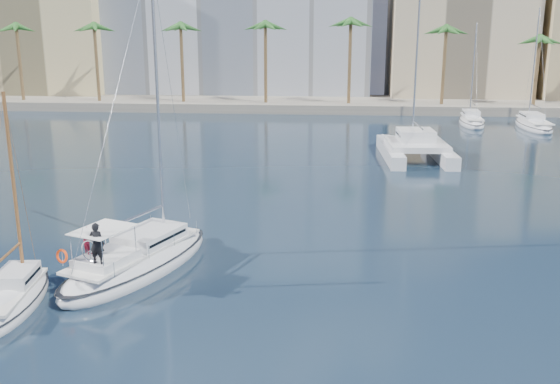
{
  "coord_description": "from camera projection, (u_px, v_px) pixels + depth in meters",
  "views": [
    {
      "loc": [
        3.82,
        -27.77,
        11.13
      ],
      "look_at": [
        1.28,
        1.5,
        3.35
      ],
      "focal_mm": 40.0,
      "sensor_mm": 36.0,
      "label": 1
    }
  ],
  "objects": [
    {
      "name": "ground",
      "position": [
        251.0,
        267.0,
        29.91
      ],
      "size": [
        160.0,
        160.0,
        0.0
      ],
      "primitive_type": "plane",
      "color": "black",
      "rests_on": "ground"
    },
    {
      "name": "quay",
      "position": [
        307.0,
        104.0,
        88.5
      ],
      "size": [
        120.0,
        14.0,
        1.2
      ],
      "primitive_type": "cube",
      "color": "gray",
      "rests_on": "ground"
    },
    {
      "name": "building_modern",
      "position": [
        235.0,
        8.0,
        97.63
      ],
      "size": [
        42.0,
        16.0,
        28.0
      ],
      "primitive_type": "cube",
      "color": "silver",
      "rests_on": "ground"
    },
    {
      "name": "building_tan_left",
      "position": [
        41.0,
        28.0,
        97.05
      ],
      "size": [
        22.0,
        14.0,
        22.0
      ],
      "primitive_type": "cube",
      "color": "tan",
      "rests_on": "ground"
    },
    {
      "name": "building_beige",
      "position": [
        458.0,
        35.0,
        92.92
      ],
      "size": [
        20.0,
        14.0,
        20.0
      ],
      "primitive_type": "cube",
      "color": "tan",
      "rests_on": "ground"
    },
    {
      "name": "palm_left",
      "position": [
        58.0,
        34.0,
        85.01
      ],
      "size": [
        3.6,
        3.6,
        12.3
      ],
      "color": "brown",
      "rests_on": "ground"
    },
    {
      "name": "palm_centre",
      "position": [
        307.0,
        34.0,
        82.17
      ],
      "size": [
        3.6,
        3.6,
        12.3
      ],
      "color": "brown",
      "rests_on": "ground"
    },
    {
      "name": "main_sloop",
      "position": [
        138.0,
        261.0,
        29.3
      ],
      "size": [
        6.6,
        10.6,
        15.02
      ],
      "rotation": [
        0.0,
        0.0,
        -0.36
      ],
      "color": "silver",
      "rests_on": "ground"
    },
    {
      "name": "small_sloop",
      "position": [
        14.0,
        299.0,
        25.52
      ],
      "size": [
        2.76,
        6.59,
        9.19
      ],
      "rotation": [
        0.0,
        0.0,
        0.12
      ],
      "color": "silver",
      "rests_on": "ground"
    },
    {
      "name": "catamaran",
      "position": [
        415.0,
        145.0,
        54.51
      ],
      "size": [
        6.0,
        11.24,
        16.17
      ],
      "rotation": [
        0.0,
        0.0,
        0.05
      ],
      "color": "silver",
      "rests_on": "ground"
    },
    {
      "name": "seagull",
      "position": [
        166.0,
        251.0,
        30.26
      ],
      "size": [
        1.05,
        0.45,
        0.19
      ],
      "color": "silver",
      "rests_on": "ground"
    },
    {
      "name": "moored_yacht_a",
      "position": [
        471.0,
        125.0,
        73.5
      ],
      "size": [
        3.37,
        9.52,
        11.9
      ],
      "primitive_type": null,
      "rotation": [
        0.0,
        0.0,
        -0.07
      ],
      "color": "silver",
      "rests_on": "ground"
    },
    {
      "name": "moored_yacht_b",
      "position": [
        533.0,
        128.0,
        71.03
      ],
      "size": [
        3.32,
        10.83,
        13.72
      ],
      "primitive_type": null,
      "rotation": [
        0.0,
        0.0,
        -0.02
      ],
      "color": "silver",
      "rests_on": "ground"
    }
  ]
}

